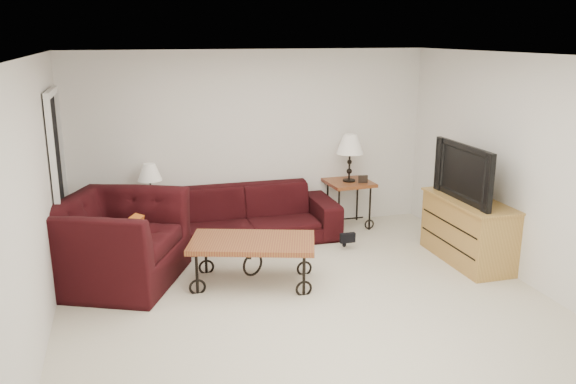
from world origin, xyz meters
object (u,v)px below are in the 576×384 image
object	(u,v)px
lamp_left	(150,184)
coffee_table	(253,262)
armchair	(116,241)
backpack	(345,233)
tv_stand	(468,230)
lamp_right	(350,158)
television	(471,172)
side_table_right	(348,204)
side_table_left	(153,224)
sofa	(247,215)

from	to	relation	value
lamp_left	coffee_table	bearing A→B (deg)	-58.19
armchair	backpack	world-z (taller)	armchair
lamp_left	tv_stand	distance (m)	4.03
lamp_right	television	xyz separation A→B (m)	(0.88, -1.64, 0.11)
tv_stand	television	distance (m)	0.73
side_table_right	coffee_table	xyz separation A→B (m)	(-1.76, -1.60, -0.08)
lamp_right	tv_stand	distance (m)	1.97
armchair	side_table_left	bearing A→B (deg)	2.66
side_table_left	lamp_right	world-z (taller)	lamp_right
coffee_table	tv_stand	size ratio (longest dim) A/B	1.04
backpack	lamp_left	bearing A→B (deg)	179.04
side_table_left	television	size ratio (longest dim) A/B	0.47
tv_stand	side_table_left	bearing A→B (deg)	155.81
lamp_left	lamp_right	bearing A→B (deg)	0.00
lamp_right	sofa	bearing A→B (deg)	-173.27
coffee_table	backpack	xyz separation A→B (m)	(1.40, 0.80, -0.06)
sofa	tv_stand	distance (m)	2.84
side_table_right	side_table_left	bearing A→B (deg)	180.00
sofa	coffee_table	distance (m)	1.44
side_table_left	lamp_right	size ratio (longest dim) A/B	0.81
side_table_right	lamp_right	xyz separation A→B (m)	(0.00, 0.00, 0.67)
coffee_table	television	bearing A→B (deg)	-0.99
sofa	lamp_left	size ratio (longest dim) A/B	4.45
coffee_table	backpack	world-z (taller)	coffee_table
armchair	television	distance (m)	4.17
lamp_left	lamp_right	size ratio (longest dim) A/B	0.81
lamp_left	television	bearing A→B (deg)	-24.31
armchair	lamp_left	bearing A→B (deg)	2.66
lamp_right	coffee_table	size ratio (longest dim) A/B	0.49
side_table_left	side_table_right	bearing A→B (deg)	0.00
coffee_table	lamp_right	bearing A→B (deg)	42.20
tv_stand	backpack	distance (m)	1.53
side_table_right	armchair	distance (m)	3.40
sofa	lamp_left	world-z (taller)	lamp_left
backpack	armchair	bearing A→B (deg)	-155.92
side_table_left	lamp_left	size ratio (longest dim) A/B	1.00
tv_stand	television	size ratio (longest dim) A/B	1.12
side_table_right	sofa	bearing A→B (deg)	-173.27
coffee_table	tv_stand	world-z (taller)	tv_stand
sofa	television	world-z (taller)	television
backpack	television	bearing A→B (deg)	-16.73
lamp_right	side_table_right	bearing A→B (deg)	0.00
backpack	sofa	bearing A→B (deg)	169.57
lamp_right	backpack	size ratio (longest dim) A/B	1.69
lamp_left	lamp_right	world-z (taller)	lamp_right
side_table_right	backpack	world-z (taller)	side_table_right
side_table_left	backpack	size ratio (longest dim) A/B	1.37
side_table_right	television	world-z (taller)	television
side_table_right	lamp_left	bearing A→B (deg)	180.00
sofa	lamp_left	xyz separation A→B (m)	(-1.23, 0.18, 0.46)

